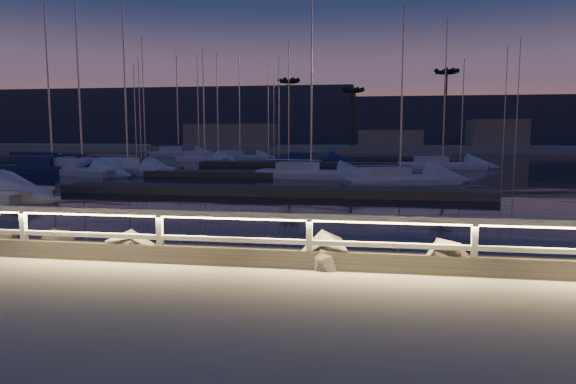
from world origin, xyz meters
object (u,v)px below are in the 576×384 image
Objects in this scene: sailboat_h at (397,178)px; sailboat_m at (177,153)px; sailboat_f at (81,169)px; guard_rail at (109,222)px; sailboat_c at (308,172)px; sailboat_l at (440,164)px; sailboat_e at (50,168)px; sailboat_k at (310,159)px; sailboat_j at (126,168)px; sailboat_i at (203,158)px; sailboat_n at (238,156)px.

sailboat_m is at bearing 107.48° from sailboat_h.
sailboat_f is 1.09× the size of sailboat_h.
guard_rail is 25.87m from sailboat_c.
sailboat_l is 0.96× the size of sailboat_m.
sailboat_e is at bearing -173.20° from sailboat_c.
sailboat_h reaches higher than guard_rail.
sailboat_k is at bearing 91.52° from guard_rail.
sailboat_j is at bearing -98.10° from sailboat_m.
sailboat_i is 4.92m from sailboat_n.
sailboat_f is 1.06× the size of sailboat_j.
sailboat_h reaches higher than sailboat_n.
sailboat_c reaches higher than sailboat_k.
sailboat_i is at bearing 106.23° from guard_rail.
sailboat_e is at bearing 149.17° from sailboat_h.
sailboat_l is (11.13, 36.93, -0.98)m from guard_rail.
sailboat_j is 20.38m from sailboat_n.
sailboat_n is (-16.57, 25.12, 0.01)m from sailboat_h.
guard_rail is 48.47m from sailboat_n.
sailboat_f is 17.84m from sailboat_i.
sailboat_h is (25.90, -4.01, -0.08)m from sailboat_e.
sailboat_j is (-20.23, 5.07, 0.05)m from sailboat_h.
sailboat_h is 15.24m from sailboat_l.
sailboat_n is at bearing 78.79° from sailboat_i.
sailboat_c is 17.85m from sailboat_k.
guard_rail is 3.55× the size of sailboat_k.
sailboat_f is (-17.24, 0.13, 0.05)m from sailboat_c.
sailboat_e is 1.14× the size of sailboat_i.
sailboat_e is 1.01× the size of sailboat_m.
sailboat_c is 0.96× the size of sailboat_j.
sailboat_j is at bearing -119.14° from sailboat_k.
sailboat_e is 1.04× the size of sailboat_j.
sailboat_h reaches higher than sailboat_c.
sailboat_i is 16.03m from sailboat_j.
sailboat_j is at bearing -178.00° from sailboat_c.
sailboat_c is at bearing -1.09° from sailboat_e.
sailboat_n is at bearing 66.53° from sailboat_e.
sailboat_k is at bearing -52.58° from sailboat_m.
sailboat_n is (6.55, 21.49, -0.05)m from sailboat_f.
guard_rail is 3.47× the size of sailboat_c.
sailboat_e is at bearing -165.20° from sailboat_f.
sailboat_e is at bearing -109.73° from sailboat_m.
sailboat_e is 18.28m from sailboat_i.
sailboat_f is 1.16× the size of sailboat_i.
sailboat_j is 0.98× the size of sailboat_m.
sailboat_j reaches higher than sailboat_i.
sailboat_c is 22.16m from sailboat_i.
sailboat_n is (10.31, -7.46, -0.06)m from sailboat_m.
sailboat_k is 0.92× the size of sailboat_m.
sailboat_f is at bearing -123.66° from sailboat_n.
sailboat_n is (9.33, 21.11, -0.07)m from sailboat_e.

